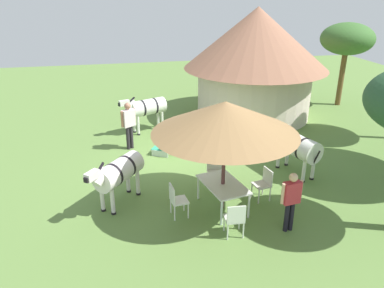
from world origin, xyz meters
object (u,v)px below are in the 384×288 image
Objects in this scene: patio_chair_east_end at (235,218)px; zebra_nearest_camera at (296,145)px; patio_dining_table at (223,186)px; patio_chair_near_lawn at (215,169)px; shade_umbrella at (225,118)px; patio_chair_west_end at (176,199)px; zebra_toward_hut at (118,172)px; patio_chair_near_hut at (264,182)px; standing_watcher at (129,121)px; acacia_tree_behind_hut at (347,40)px; guest_beside_umbrella at (291,197)px; thatched_hut at (255,58)px; zebra_by_umbrella at (146,108)px; striped_lounge_chair at (164,147)px.

zebra_nearest_camera is at bearing 47.59° from patio_chair_east_end.
patio_chair_near_lawn is at bearing 174.39° from patio_dining_table.
patio_chair_west_end is at bearing -83.66° from shade_umbrella.
zebra_toward_hut is at bearing -106.53° from patio_dining_table.
patio_chair_west_end is 2.57m from patio_chair_near_hut.
zebra_toward_hut reaches higher than patio_chair_east_end.
zebra_nearest_camera reaches higher than patio_chair_near_lawn.
zebra_toward_hut is at bearing 71.45° from patio_chair_near_hut.
standing_watcher reaches higher than patio_chair_near_lawn.
shade_umbrella is 3.59m from zebra_nearest_camera.
acacia_tree_behind_hut is (-7.26, 11.05, 2.24)m from zebra_toward_hut.
patio_chair_near_hut is at bearing -96.51° from guest_beside_umbrella.
thatched_hut is 4.92m from acacia_tree_behind_hut.
patio_chair_near_hut is 6.60m from zebra_by_umbrella.
zebra_nearest_camera is (2.31, 3.85, 0.70)m from striped_lounge_chair.
guest_beside_umbrella is at bearing 44.60° from shade_umbrella.
shade_umbrella is at bearing -46.05° from acacia_tree_behind_hut.
patio_chair_east_end reaches higher than patio_dining_table.
patio_dining_table is (-0.00, -0.00, -1.91)m from shade_umbrella.
zebra_by_umbrella reaches higher than patio_chair_near_lawn.
patio_chair_west_end is at bearing -174.55° from zebra_toward_hut.
patio_chair_west_end is at bearing -154.11° from striped_lounge_chair.
shade_umbrella is 2.42m from patio_chair_near_hut.
patio_chair_near_hut is 4.02m from zebra_toward_hut.
thatched_hut is 6.22m from striped_lounge_chair.
patio_chair_near_hut reaches higher than striped_lounge_chair.
shade_umbrella is at bearing -52.96° from guest_beside_umbrella.
patio_chair_east_end reaches higher than striped_lounge_chair.
zebra_by_umbrella reaches higher than patio_chair_east_end.
acacia_tree_behind_hut is at bearing 32.49° from zebra_nearest_camera.
patio_dining_table is 1.06× the size of guest_beside_umbrella.
striped_lounge_chair is (0.74, 1.15, -0.80)m from standing_watcher.
patio_chair_near_hut is at bearing -118.17° from striped_lounge_chair.
shade_umbrella reaches higher than patio_chair_near_lawn.
patio_chair_near_lawn is 1.00× the size of patio_chair_west_end.
acacia_tree_behind_hut reaches higher than zebra_by_umbrella.
guest_beside_umbrella reaches higher than patio_chair_near_lawn.
zebra_nearest_camera is (-1.68, 4.09, 0.43)m from patio_chair_west_end.
acacia_tree_behind_hut is at bearing 98.89° from thatched_hut.
guest_beside_umbrella is at bearing -135.02° from zebra_nearest_camera.
patio_chair_near_hut is at bearing 51.76° from patio_chair_east_end.
zebra_by_umbrella is at bearing 114.62° from zebra_nearest_camera.
guest_beside_umbrella reaches higher than patio_chair_east_end.
patio_chair_near_hut is 4.30m from striped_lounge_chair.
shade_umbrella reaches higher than standing_watcher.
zebra_toward_hut is at bearing 49.68° from standing_watcher.
shade_umbrella reaches higher than zebra_nearest_camera.
patio_chair_west_end is (0.14, -1.28, -2.05)m from shade_umbrella.
shade_umbrella is 2.42m from patio_chair_west_end.
patio_dining_table is at bearing -157.37° from zebra_toward_hut.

